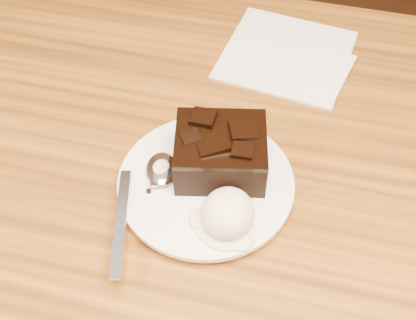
% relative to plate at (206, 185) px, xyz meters
% --- Properties ---
extents(plate, '(0.19, 0.19, 0.02)m').
position_rel_plate_xyz_m(plate, '(0.00, 0.00, 0.00)').
color(plate, white).
rests_on(plate, dining_table).
extents(brownie, '(0.11, 0.10, 0.05)m').
position_rel_plate_xyz_m(brownie, '(0.01, 0.02, 0.03)').
color(brownie, black).
rests_on(brownie, plate).
extents(ice_cream_scoop, '(0.05, 0.06, 0.05)m').
position_rel_plate_xyz_m(ice_cream_scoop, '(0.03, -0.05, 0.03)').
color(ice_cream_scoop, beige).
rests_on(ice_cream_scoop, plate).
extents(melt_puddle, '(0.07, 0.07, 0.00)m').
position_rel_plate_xyz_m(melt_puddle, '(0.03, -0.05, 0.01)').
color(melt_puddle, silver).
rests_on(melt_puddle, plate).
extents(spoon, '(0.08, 0.19, 0.01)m').
position_rel_plate_xyz_m(spoon, '(-0.05, -0.00, 0.01)').
color(spoon, silver).
rests_on(spoon, plate).
extents(napkin, '(0.19, 0.19, 0.01)m').
position_rel_plate_xyz_m(napkin, '(0.05, 0.25, -0.00)').
color(napkin, white).
rests_on(napkin, dining_table).
extents(crumb_a, '(0.01, 0.01, 0.00)m').
position_rel_plate_xyz_m(crumb_a, '(0.01, -0.01, 0.01)').
color(crumb_a, black).
rests_on(crumb_a, plate).
extents(crumb_b, '(0.01, 0.01, 0.00)m').
position_rel_plate_xyz_m(crumb_b, '(-0.06, -0.03, 0.01)').
color(crumb_b, black).
rests_on(crumb_b, plate).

